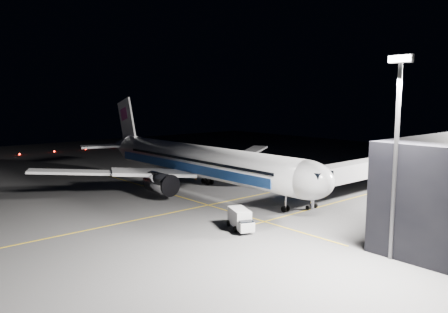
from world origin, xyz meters
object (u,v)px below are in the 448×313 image
floodlight_mast_south (397,140)px  safety_cone_a (196,178)px  safety_cone_b (276,183)px  safety_cone_c (260,185)px  jet_bridge (363,169)px  airliner (195,161)px  baggage_tug (258,171)px  service_truck (241,219)px

floodlight_mast_south → safety_cone_a: floodlight_mast_south is taller
safety_cone_b → safety_cone_c: 4.08m
jet_bridge → floodlight_mast_south: floodlight_mast_south is taller
airliner → baggage_tug: (-2.22, 18.57, -4.29)m
floodlight_mast_south → safety_cone_b: size_ratio=40.55×
safety_cone_a → safety_cone_b: size_ratio=1.15×
baggage_tug → safety_cone_c: (8.82, -8.62, -0.54)m
service_truck → safety_cone_c: service_truck is taller
safety_cone_a → safety_cone_c: safety_cone_c is taller
safety_cone_c → baggage_tug: bearing=135.6°
service_truck → safety_cone_b: size_ratio=10.52×
jet_bridge → baggage_tug: size_ratio=10.80×
baggage_tug → safety_cone_c: size_ratio=4.83×
airliner → baggage_tug: 19.19m
jet_bridge → service_truck: (0.49, -28.89, -3.21)m
airliner → safety_cone_c: 12.88m
jet_bridge → safety_cone_a: 32.88m
safety_cone_b → safety_cone_c: bearing=-96.7°
floodlight_mast_south → service_truck: floodlight_mast_south is taller
safety_cone_a → safety_cone_b: bearing=31.8°
airliner → baggage_tug: bearing=96.8°
safety_cone_a → jet_bridge: bearing=23.0°
safety_cone_b → safety_cone_c: (-0.47, -4.05, 0.07)m
safety_cone_c → service_truck: bearing=-50.8°
baggage_tug → safety_cone_c: baggage_tug is taller
jet_bridge → floodlight_mast_south: bearing=-53.2°
floodlight_mast_south → safety_cone_b: (-34.00, 20.01, -12.12)m
floodlight_mast_south → safety_cone_a: 50.78m
service_truck → safety_cone_a: size_ratio=9.13×
jet_bridge → baggage_tug: jet_bridge is taller
jet_bridge → service_truck: bearing=-89.0°
safety_cone_c → floodlight_mast_south: bearing=-24.8°
jet_bridge → safety_cone_c: (-16.47, -8.11, -4.25)m
baggage_tug → airliner: bearing=-105.3°
airliner → jet_bridge: airliner is taller
baggage_tug → safety_cone_b: size_ratio=6.24×
floodlight_mast_south → baggage_tug: floodlight_mast_south is taller
jet_bridge → floodlight_mast_south: size_ratio=1.66×
service_truck → safety_cone_a: 34.51m
airliner → service_truck: bearing=-24.7°
service_truck → baggage_tug: service_truck is taller
safety_cone_a → baggage_tug: bearing=70.5°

